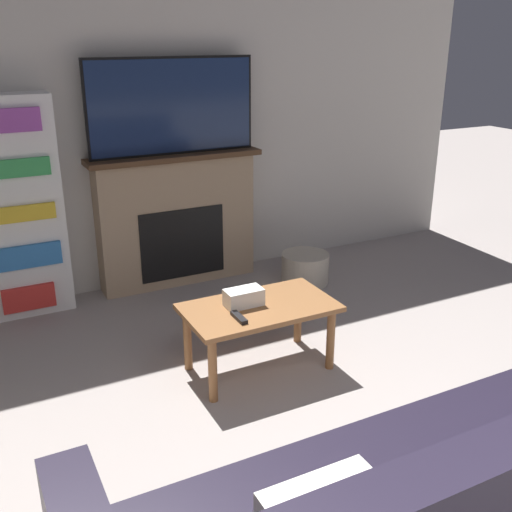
{
  "coord_description": "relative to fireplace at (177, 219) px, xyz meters",
  "views": [
    {
      "loc": [
        -1.55,
        -0.45,
        1.9
      ],
      "look_at": [
        -0.06,
        2.47,
        0.68
      ],
      "focal_mm": 42.0,
      "sensor_mm": 36.0,
      "label": 1
    }
  ],
  "objects": [
    {
      "name": "storage_basket",
      "position": [
        0.89,
        -0.49,
        -0.4
      ],
      "size": [
        0.38,
        0.38,
        0.24
      ],
      "color": "#BCB29E",
      "rests_on": "ground_plane"
    },
    {
      "name": "coffee_table",
      "position": [
        -0.05,
        -1.5,
        -0.17
      ],
      "size": [
        0.88,
        0.5,
        0.42
      ],
      "color": "brown",
      "rests_on": "ground_plane"
    },
    {
      "name": "remote_control",
      "position": [
        -0.23,
        -1.61,
        -0.1
      ],
      "size": [
        0.04,
        0.15,
        0.02
      ],
      "color": "black",
      "rests_on": "coffee_table"
    },
    {
      "name": "bookshelf",
      "position": [
        -1.17,
        -0.02,
        0.24
      ],
      "size": [
        0.63,
        0.29,
        1.53
      ],
      "color": "white",
      "rests_on": "ground_plane"
    },
    {
      "name": "tv",
      "position": [
        0.0,
        -0.02,
        0.87
      ],
      "size": [
        1.28,
        0.03,
        0.7
      ],
      "color": "black",
      "rests_on": "fireplace"
    },
    {
      "name": "tissue_box",
      "position": [
        -0.12,
        -1.46,
        -0.06
      ],
      "size": [
        0.22,
        0.12,
        0.1
      ],
      "color": "white",
      "rests_on": "coffee_table"
    },
    {
      "name": "fireplace",
      "position": [
        0.0,
        0.0,
        0.0
      ],
      "size": [
        1.34,
        0.28,
        1.04
      ],
      "color": "tan",
      "rests_on": "ground_plane"
    },
    {
      "name": "wall_back",
      "position": [
        0.05,
        0.14,
        0.82
      ],
      "size": [
        5.43,
        0.06,
        2.7
      ],
      "color": "beige",
      "rests_on": "ground_plane"
    }
  ]
}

